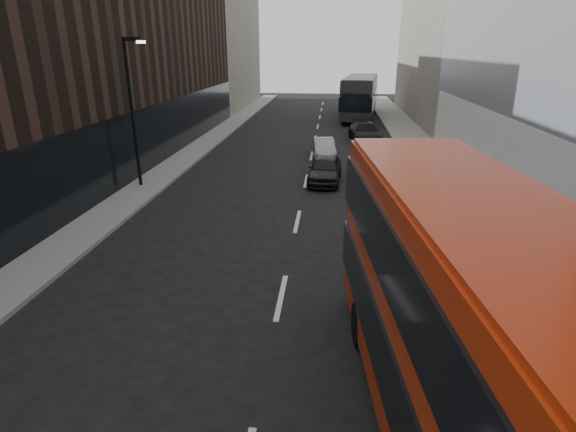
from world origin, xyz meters
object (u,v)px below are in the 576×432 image
(street_lamp, at_px, (133,104))
(car_b, at_px, (324,148))
(grey_bus, at_px, (360,96))
(car_a, at_px, (325,169))
(car_c, at_px, (365,132))
(red_bus, at_px, (485,347))

(street_lamp, xyz_separation_m, car_b, (9.03, 7.65, -3.57))
(street_lamp, height_order, grey_bus, street_lamp)
(street_lamp, bearing_deg, car_b, 40.27)
(car_a, bearing_deg, grey_bus, 86.31)
(car_b, distance_m, car_c, 6.33)
(grey_bus, bearing_deg, street_lamp, -108.30)
(grey_bus, distance_m, car_c, 12.78)
(red_bus, bearing_deg, street_lamp, 121.62)
(grey_bus, bearing_deg, red_bus, -83.58)
(red_bus, bearing_deg, car_b, 90.99)
(car_c, bearing_deg, car_b, -123.58)
(car_c, bearing_deg, car_a, -109.52)
(red_bus, bearing_deg, car_c, 83.74)
(street_lamp, relative_size, car_a, 1.73)
(car_a, height_order, car_c, car_c)
(grey_bus, xyz_separation_m, car_a, (-3.02, -23.96, -1.48))
(grey_bus, height_order, car_c, grey_bus)
(street_lamp, height_order, car_a, street_lamp)
(red_bus, height_order, car_a, red_bus)
(car_a, distance_m, car_b, 5.67)
(red_bus, bearing_deg, grey_bus, 83.48)
(grey_bus, distance_m, car_b, 18.63)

